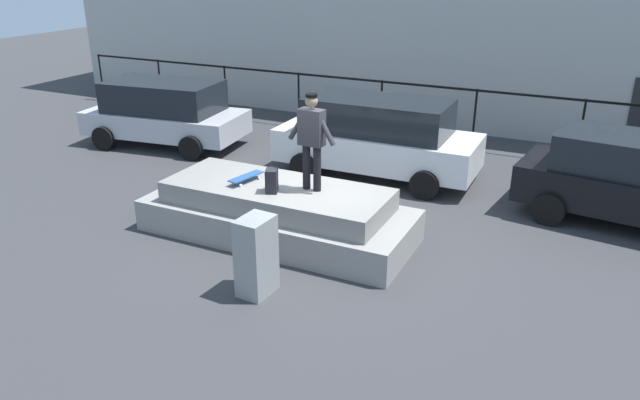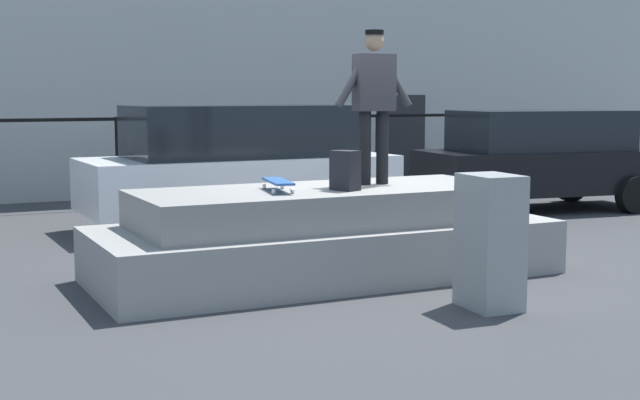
% 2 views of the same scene
% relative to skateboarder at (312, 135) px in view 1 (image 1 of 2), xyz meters
% --- Properties ---
extents(ground_plane, '(60.00, 60.00, 0.00)m').
position_rel_skateboarder_xyz_m(ground_plane, '(0.03, 0.06, -2.00)').
color(ground_plane, '#38383A').
extents(concrete_ledge, '(5.09, 2.02, 0.99)m').
position_rel_skateboarder_xyz_m(concrete_ledge, '(-0.67, -0.11, -1.55)').
color(concrete_ledge, gray).
rests_on(concrete_ledge, ground_plane).
extents(skateboarder, '(0.96, 0.27, 1.74)m').
position_rel_skateboarder_xyz_m(skateboarder, '(0.00, 0.00, 0.00)').
color(skateboarder, black).
rests_on(skateboarder, concrete_ledge).
extents(skateboard, '(0.34, 0.79, 0.12)m').
position_rel_skateboarder_xyz_m(skateboard, '(-1.27, -0.20, -0.91)').
color(skateboard, '#264C8C').
rests_on(skateboard, concrete_ledge).
extents(backpack, '(0.29, 0.33, 0.43)m').
position_rel_skateboarder_xyz_m(backpack, '(-0.58, -0.42, -0.79)').
color(backpack, black).
rests_on(backpack, concrete_ledge).
extents(car_silver_hatchback_near, '(4.50, 2.58, 1.75)m').
position_rel_skateboarder_xyz_m(car_silver_hatchback_near, '(-6.31, 3.61, -1.08)').
color(car_silver_hatchback_near, '#B7B7BC').
rests_on(car_silver_hatchback_near, ground_plane).
extents(car_white_hatchback_mid, '(4.72, 2.16, 1.85)m').
position_rel_skateboarder_xyz_m(car_white_hatchback_mid, '(-0.19, 3.77, -1.03)').
color(car_white_hatchback_mid, white).
rests_on(car_white_hatchback_mid, ground_plane).
extents(car_black_hatchback_far, '(4.35, 2.44, 1.74)m').
position_rel_skateboarder_xyz_m(car_black_hatchback_far, '(5.23, 3.37, -1.08)').
color(car_black_hatchback_far, black).
rests_on(car_black_hatchback_far, ground_plane).
extents(utility_box, '(0.48, 0.63, 1.27)m').
position_rel_skateboarder_xyz_m(utility_box, '(0.09, -2.08, -1.37)').
color(utility_box, gray).
rests_on(utility_box, ground_plane).
extents(fence_row, '(24.06, 0.06, 1.62)m').
position_rel_skateboarder_xyz_m(fence_row, '(0.03, 6.99, -0.81)').
color(fence_row, black).
rests_on(fence_row, ground_plane).
extents(warehouse_building, '(28.16, 8.56, 5.99)m').
position_rel_skateboarder_xyz_m(warehouse_building, '(0.03, 12.44, 1.00)').
color(warehouse_building, '#B2B2AD').
rests_on(warehouse_building, ground_plane).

